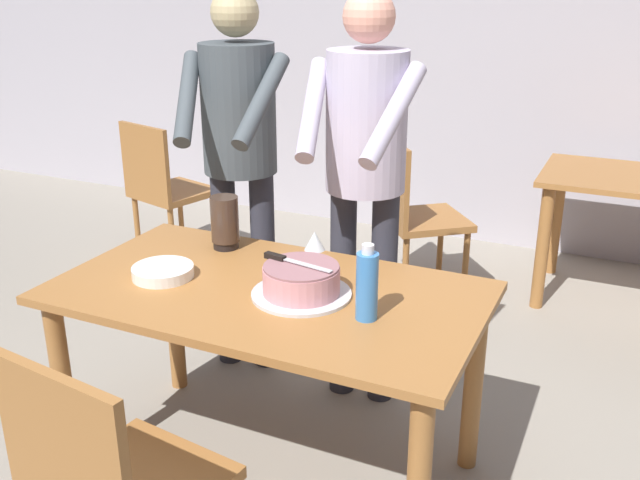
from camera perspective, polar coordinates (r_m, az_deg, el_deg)
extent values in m
plane|color=gray|center=(2.87, -3.79, -17.63)|extent=(14.00, 14.00, 0.00)
cube|color=#ADA8B2|center=(4.95, 12.23, 15.25)|extent=(10.00, 0.12, 2.70)
cube|color=#9E6633|center=(2.49, -4.18, -4.22)|extent=(1.48, 0.82, 0.03)
cylinder|color=#9E6633|center=(2.80, -19.74, -11.20)|extent=(0.07, 0.07, 0.72)
cylinder|color=#9E6633|center=(3.23, -11.53, -5.80)|extent=(0.07, 0.07, 0.72)
cylinder|color=#9E6633|center=(2.74, 12.12, -11.03)|extent=(0.07, 0.07, 0.72)
cylinder|color=silver|center=(2.42, -1.50, -4.33)|extent=(0.34, 0.34, 0.01)
cylinder|color=#D18C93|center=(2.40, -1.51, -3.23)|extent=(0.26, 0.26, 0.09)
cylinder|color=#926267|center=(2.38, -1.52, -2.15)|extent=(0.25, 0.25, 0.01)
cube|color=silver|center=(2.37, -1.13, -2.03)|extent=(0.20, 0.06, 0.00)
cube|color=black|center=(2.44, -3.60, -1.35)|extent=(0.08, 0.04, 0.02)
cylinder|color=white|center=(2.63, -12.38, -2.78)|extent=(0.22, 0.22, 0.01)
cylinder|color=white|center=(2.62, -12.39, -2.58)|extent=(0.22, 0.22, 0.01)
cylinder|color=white|center=(2.62, -12.41, -2.38)|extent=(0.22, 0.22, 0.01)
cylinder|color=white|center=(2.62, -12.43, -2.18)|extent=(0.22, 0.22, 0.01)
cylinder|color=silver|center=(2.64, -0.43, -2.23)|extent=(0.07, 0.07, 0.00)
cylinder|color=silver|center=(2.63, -0.43, -1.49)|extent=(0.01, 0.01, 0.07)
cone|color=silver|center=(2.60, -0.44, -0.06)|extent=(0.08, 0.08, 0.07)
cylinder|color=#387AC6|center=(2.23, 3.76, -3.72)|extent=(0.07, 0.07, 0.22)
cylinder|color=silver|center=(2.18, 3.84, -0.73)|extent=(0.04, 0.04, 0.03)
cylinder|color=black|center=(2.85, -7.50, -0.33)|extent=(0.10, 0.10, 0.03)
cylinder|color=#3F2D23|center=(2.82, -7.60, 1.67)|extent=(0.11, 0.11, 0.18)
cylinder|color=#2D2D38|center=(3.05, 5.03, -4.72)|extent=(0.11, 0.11, 0.95)
cylinder|color=#2D2D38|center=(3.10, 1.82, -4.23)|extent=(0.11, 0.11, 0.95)
cylinder|color=#B7ADC6|center=(2.84, 3.73, 9.37)|extent=(0.32, 0.32, 0.55)
sphere|color=#DF9780|center=(2.79, 3.93, 17.35)|extent=(0.20, 0.20, 0.20)
cylinder|color=#B7ADC6|center=(2.61, 5.89, 9.92)|extent=(0.13, 0.42, 0.34)
cylinder|color=#B7ADC6|center=(2.71, -0.60, 10.41)|extent=(0.18, 0.42, 0.34)
cylinder|color=#2D2D38|center=(3.32, -4.50, -2.55)|extent=(0.11, 0.11, 0.95)
cylinder|color=#2D2D38|center=(3.37, -7.45, -2.30)|extent=(0.11, 0.11, 0.95)
cylinder|color=#3F474C|center=(3.13, -6.50, 10.33)|extent=(0.32, 0.32, 0.55)
sphere|color=tan|center=(3.08, -6.81, 17.57)|extent=(0.20, 0.20, 0.20)
cylinder|color=#3F474C|center=(2.90, -4.67, 11.02)|extent=(0.08, 0.42, 0.34)
cylinder|color=#3F474C|center=(3.00, -10.52, 11.08)|extent=(0.24, 0.40, 0.34)
cube|color=#9E6633|center=(1.92, -19.71, -15.75)|extent=(0.44, 0.09, 0.45)
cube|color=#9E6633|center=(4.24, 24.06, 4.45)|extent=(1.00, 0.70, 0.03)
cylinder|color=#9E6633|center=(4.11, 17.29, -0.60)|extent=(0.07, 0.07, 0.71)
cylinder|color=#9E6633|center=(4.62, 18.31, 1.65)|extent=(0.07, 0.07, 0.71)
cube|color=#9E6633|center=(4.17, 8.41, 1.58)|extent=(0.62, 0.62, 0.04)
cylinder|color=#9E6633|center=(4.48, 9.56, -0.22)|extent=(0.04, 0.04, 0.41)
cylinder|color=#9E6633|center=(4.17, 11.50, -1.95)|extent=(0.04, 0.04, 0.41)
cylinder|color=#9E6633|center=(4.35, 5.14, -0.64)|extent=(0.04, 0.04, 0.41)
cylinder|color=#9E6633|center=(4.03, 6.80, -2.46)|extent=(0.04, 0.04, 0.41)
cube|color=#9E6633|center=(4.03, 5.88, 4.66)|extent=(0.30, 0.36, 0.45)
cube|color=#9E6633|center=(4.75, -11.54, 3.74)|extent=(0.54, 0.54, 0.04)
cylinder|color=#9E6633|center=(5.06, -11.04, 2.15)|extent=(0.04, 0.04, 0.41)
cylinder|color=#9E6633|center=(4.79, -8.29, 1.28)|extent=(0.04, 0.04, 0.41)
cylinder|color=#9E6633|center=(4.86, -14.36, 1.09)|extent=(0.04, 0.04, 0.41)
cylinder|color=#9E6633|center=(4.58, -11.68, 0.11)|extent=(0.04, 0.04, 0.41)
cube|color=#9E6633|center=(4.57, -13.77, 6.09)|extent=(0.43, 0.15, 0.45)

